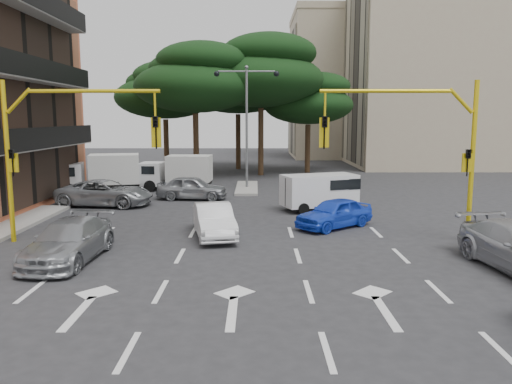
# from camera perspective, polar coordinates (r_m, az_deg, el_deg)

# --- Properties ---
(ground) EXTENTS (120.00, 120.00, 0.00)m
(ground) POSITION_cam_1_polar(r_m,az_deg,el_deg) (17.07, -1.97, -7.30)
(ground) COLOR #28282B
(ground) RESTS_ON ground
(median_strip) EXTENTS (1.40, 6.00, 0.15)m
(median_strip) POSITION_cam_1_polar(r_m,az_deg,el_deg) (32.74, -1.05, 0.48)
(median_strip) COLOR gray
(median_strip) RESTS_ON ground
(apartment_beige_near) EXTENTS (20.20, 12.15, 18.70)m
(apartment_beige_near) POSITION_cam_1_polar(r_m,az_deg,el_deg) (52.36, 22.27, 13.05)
(apartment_beige_near) COLOR tan
(apartment_beige_near) RESTS_ON ground
(apartment_beige_far) EXTENTS (16.20, 12.15, 16.70)m
(apartment_beige_far) POSITION_cam_1_polar(r_m,az_deg,el_deg) (61.78, 11.75, 11.78)
(apartment_beige_far) COLOR tan
(apartment_beige_far) RESTS_ON ground
(pine_left_near) EXTENTS (9.15, 9.15, 10.23)m
(pine_left_near) POSITION_cam_1_polar(r_m,az_deg,el_deg) (38.74, -6.92, 12.83)
(pine_left_near) COLOR #382616
(pine_left_near) RESTS_ON ground
(pine_center) EXTENTS (9.98, 9.98, 11.16)m
(pine_center) POSITION_cam_1_polar(r_m,az_deg,el_deg) (40.54, 0.65, 13.68)
(pine_center) COLOR #382616
(pine_center) RESTS_ON ground
(pine_left_far) EXTENTS (8.32, 8.32, 9.30)m
(pine_left_far) POSITION_cam_1_polar(r_m,az_deg,el_deg) (43.09, -10.30, 11.39)
(pine_left_far) COLOR #382616
(pine_left_far) RESTS_ON ground
(pine_right) EXTENTS (7.49, 7.49, 8.37)m
(pine_right) POSITION_cam_1_polar(r_m,az_deg,el_deg) (42.64, 6.09, 10.58)
(pine_right) COLOR #382616
(pine_right) RESTS_ON ground
(pine_back) EXTENTS (9.15, 9.15, 10.23)m
(pine_back) POSITION_cam_1_polar(r_m,az_deg,el_deg) (45.49, -2.01, 12.23)
(pine_back) COLOR #382616
(pine_back) RESTS_ON ground
(signal_mast_right) EXTENTS (5.79, 0.37, 6.00)m
(signal_mast_right) POSITION_cam_1_polar(r_m,az_deg,el_deg) (19.45, 18.75, 5.81)
(signal_mast_right) COLOR yellow
(signal_mast_right) RESTS_ON ground
(signal_mast_left) EXTENTS (5.79, 0.37, 6.00)m
(signal_mast_left) POSITION_cam_1_polar(r_m,az_deg,el_deg) (19.84, -21.98, 5.69)
(signal_mast_left) COLOR yellow
(signal_mast_left) RESTS_ON ground
(street_lamp_center) EXTENTS (4.16, 0.36, 7.77)m
(street_lamp_center) POSITION_cam_1_polar(r_m,az_deg,el_deg) (32.43, -1.08, 9.89)
(street_lamp_center) COLOR slate
(street_lamp_center) RESTS_ON median_strip
(car_white_hatch) EXTENTS (2.12, 4.12, 1.29)m
(car_white_hatch) POSITION_cam_1_polar(r_m,az_deg,el_deg) (19.67, -4.83, -3.26)
(car_white_hatch) COLOR silver
(car_white_hatch) RESTS_ON ground
(car_blue_compact) EXTENTS (3.81, 3.48, 1.26)m
(car_blue_compact) POSITION_cam_1_polar(r_m,az_deg,el_deg) (21.47, 8.94, -2.39)
(car_blue_compact) COLOR blue
(car_blue_compact) RESTS_ON ground
(car_silver_wagon) EXTENTS (2.12, 4.67, 1.33)m
(car_silver_wagon) POSITION_cam_1_polar(r_m,az_deg,el_deg) (17.45, -20.60, -5.25)
(car_silver_wagon) COLOR #93969A
(car_silver_wagon) RESTS_ON ground
(car_silver_cross_a) EXTENTS (5.25, 2.91, 1.39)m
(car_silver_cross_a) POSITION_cam_1_polar(r_m,az_deg,el_deg) (27.61, -16.87, -0.09)
(car_silver_cross_a) COLOR #929599
(car_silver_cross_a) RESTS_ON ground
(car_silver_cross_b) EXTENTS (4.14, 2.02, 1.36)m
(car_silver_cross_b) POSITION_cam_1_polar(r_m,az_deg,el_deg) (28.71, -7.29, 0.50)
(car_silver_cross_b) COLOR #94979B
(car_silver_cross_b) RESTS_ON ground
(van_white) EXTENTS (4.05, 2.81, 1.85)m
(van_white) POSITION_cam_1_polar(r_m,az_deg,el_deg) (25.32, 7.24, -0.01)
(van_white) COLOR white
(van_white) RESTS_ON ground
(box_truck_a) EXTENTS (5.25, 3.13, 2.42)m
(box_truck_a) POSITION_cam_1_polar(r_m,az_deg,el_deg) (32.07, -17.43, 1.96)
(box_truck_a) COLOR white
(box_truck_a) RESTS_ON ground
(box_truck_b) EXTENTS (4.68, 2.18, 2.25)m
(box_truck_b) POSITION_cam_1_polar(r_m,az_deg,el_deg) (32.50, -9.03, 2.19)
(box_truck_b) COLOR silver
(box_truck_b) RESTS_ON ground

